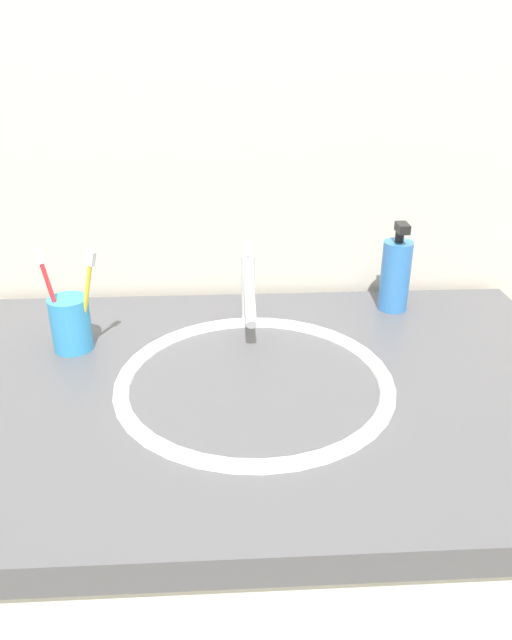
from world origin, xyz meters
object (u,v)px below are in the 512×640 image
object	(u,v)px
toothbrush_cup	(71,324)
toothbrush_red	(51,293)
soap_dispenser	(395,274)
faucet	(251,290)
toothbrush_yellow	(87,294)

from	to	relation	value
toothbrush_cup	toothbrush_red	xyz separation A→B (m)	(-0.02, -0.01, 0.06)
toothbrush_cup	soap_dispenser	distance (m)	0.58
faucet	toothbrush_yellow	distance (m)	0.28
soap_dispenser	toothbrush_yellow	bearing A→B (deg)	-165.05
toothbrush_cup	soap_dispenser	xyz separation A→B (m)	(0.57, 0.13, 0.02)
faucet	toothbrush_cup	bearing A→B (deg)	-166.66
soap_dispenser	toothbrush_cup	bearing A→B (deg)	-167.34
toothbrush_yellow	toothbrush_red	bearing A→B (deg)	177.81
toothbrush_red	toothbrush_cup	bearing A→B (deg)	32.79
faucet	soap_dispenser	xyz separation A→B (m)	(0.27, 0.06, 0.00)
toothbrush_red	soap_dispenser	bearing A→B (deg)	13.41
faucet	soap_dispenser	world-z (taller)	soap_dispenser
soap_dispenser	faucet	bearing A→B (deg)	-168.10
faucet	toothbrush_cup	distance (m)	0.31
toothbrush_cup	toothbrush_yellow	bearing A→B (deg)	-22.28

